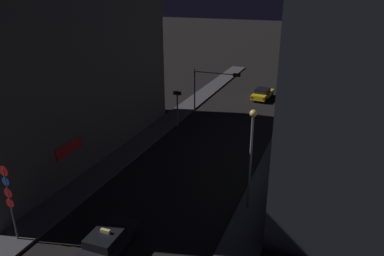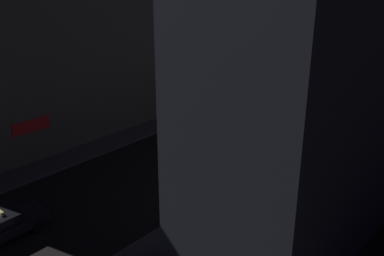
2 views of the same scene
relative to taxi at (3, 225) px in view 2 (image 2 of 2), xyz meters
The scene contains 9 objects.
sidewalk_left 21.14m from the taxi, 105.64° to the left, with size 2.38×60.13×0.17m, color #424247.
sidewalk_right 21.45m from the taxi, 71.64° to the left, with size 2.38×60.13×0.17m, color #424247.
building_facade_left 17.28m from the taxi, 138.06° to the left, with size 9.69×23.35×15.86m.
building_facade_right 20.74m from the taxi, 55.22° to the left, with size 6.56×25.12×15.06m.
taxi is the anchor object (origin of this frame).
far_car 32.75m from the taxi, 86.43° to the left, with size 2.24×4.61×1.42m.
traffic_light_overhead 24.87m from the taxi, 94.97° to the left, with size 5.31×0.41×5.05m.
traffic_light_left_kerb 20.18m from the taxi, 102.24° to the left, with size 0.80×0.42×3.84m.
street_lamp_near_block 10.22m from the taxi, 49.24° to the left, with size 0.46×0.46×6.77m.
Camera 2 is at (19.57, -0.48, 13.55)m, focal length 41.19 mm.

